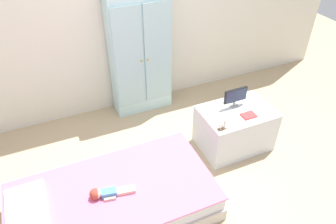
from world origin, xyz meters
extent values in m
cube|color=tan|center=(0.00, 0.00, -0.01)|extent=(10.00, 10.00, 0.02)
cube|color=silver|center=(0.00, 1.57, 1.35)|extent=(6.40, 0.05, 2.70)
cube|color=beige|center=(-0.54, -0.09, 0.07)|extent=(1.80, 0.96, 0.14)
cube|color=silver|center=(-0.54, -0.09, 0.21)|extent=(1.76, 0.92, 0.15)
cube|color=pink|center=(-0.54, -0.09, 0.29)|extent=(1.79, 0.95, 0.02)
cube|color=white|center=(-1.24, -0.09, 0.32)|extent=(0.32, 0.69, 0.05)
cube|color=#4C84C6|center=(-0.57, -0.12, 0.33)|extent=(0.14, 0.10, 0.06)
cube|color=#DBB293|center=(-0.42, -0.13, 0.32)|extent=(0.16, 0.06, 0.04)
cube|color=#DBB293|center=(-0.43, -0.16, 0.32)|extent=(0.16, 0.06, 0.04)
cube|color=#DBB293|center=(-0.56, -0.07, 0.31)|extent=(0.10, 0.04, 0.03)
cube|color=#DBB293|center=(-0.58, -0.17, 0.31)|extent=(0.10, 0.04, 0.03)
sphere|color=#DBB293|center=(-0.67, -0.10, 0.35)|extent=(0.09, 0.09, 0.09)
sphere|color=#9E3D2D|center=(-0.68, -0.10, 0.35)|extent=(0.10, 0.10, 0.10)
cube|color=silver|center=(0.27, 1.39, 0.76)|extent=(0.72, 0.27, 1.52)
cube|color=#9DC0C9|center=(0.09, 1.25, 0.80)|extent=(0.34, 0.02, 1.25)
cube|color=#9DC0C9|center=(0.45, 1.25, 0.80)|extent=(0.34, 0.02, 1.25)
sphere|color=gold|center=(0.23, 1.23, 0.76)|extent=(0.02, 0.02, 0.02)
sphere|color=gold|center=(0.31, 1.23, 0.76)|extent=(0.02, 0.02, 0.02)
cube|color=silver|center=(0.96, 0.26, 0.24)|extent=(0.77, 0.54, 0.49)
cylinder|color=#99999E|center=(0.97, 0.35, 0.49)|extent=(0.10, 0.10, 0.01)
cylinder|color=#99999E|center=(0.97, 0.35, 0.52)|extent=(0.02, 0.02, 0.05)
cube|color=black|center=(0.97, 0.35, 0.63)|extent=(0.27, 0.02, 0.16)
cube|color=#28334C|center=(0.97, 0.34, 0.63)|extent=(0.25, 0.01, 0.14)
cube|color=#8E6642|center=(0.65, 0.08, 0.50)|extent=(0.10, 0.01, 0.01)
cube|color=#8E6642|center=(0.65, 0.05, 0.50)|extent=(0.10, 0.01, 0.01)
cube|color=white|center=(0.65, 0.07, 0.54)|extent=(0.06, 0.03, 0.04)
cylinder|color=white|center=(0.67, 0.08, 0.51)|extent=(0.01, 0.01, 0.02)
cylinder|color=white|center=(0.67, 0.06, 0.51)|extent=(0.01, 0.01, 0.02)
cylinder|color=white|center=(0.63, 0.08, 0.51)|extent=(0.01, 0.01, 0.02)
cylinder|color=white|center=(0.63, 0.06, 0.51)|extent=(0.01, 0.01, 0.02)
cylinder|color=white|center=(0.68, 0.07, 0.57)|extent=(0.02, 0.02, 0.02)
sphere|color=white|center=(0.68, 0.07, 0.59)|extent=(0.03, 0.03, 0.03)
cube|color=#CC3838|center=(1.01, 0.14, 0.50)|extent=(0.15, 0.11, 0.02)
camera|label=1|loc=(-0.81, -1.94, 2.55)|focal=34.21mm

